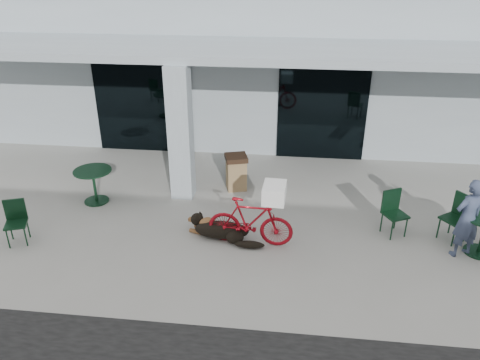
# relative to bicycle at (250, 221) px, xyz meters

# --- Properties ---
(ground) EXTENTS (80.00, 80.00, 0.00)m
(ground) POSITION_rel_bicycle_xyz_m (-0.29, -0.40, -0.51)
(ground) COLOR #A09F97
(ground) RESTS_ON ground
(building) EXTENTS (22.00, 7.00, 4.50)m
(building) POSITION_rel_bicycle_xyz_m (-0.29, 8.10, 1.74)
(building) COLOR #A2B0B8
(building) RESTS_ON ground
(storefront_glass_left) EXTENTS (2.80, 0.06, 2.70)m
(storefront_glass_left) POSITION_rel_bicycle_xyz_m (-3.49, 4.58, 0.84)
(storefront_glass_left) COLOR black
(storefront_glass_left) RESTS_ON ground
(storefront_glass_right) EXTENTS (2.40, 0.06, 2.70)m
(storefront_glass_right) POSITION_rel_bicycle_xyz_m (1.51, 4.58, 0.84)
(storefront_glass_right) COLOR black
(storefront_glass_right) RESTS_ON ground
(column) EXTENTS (0.50, 0.50, 3.12)m
(column) POSITION_rel_bicycle_xyz_m (-1.79, 1.90, 1.05)
(column) COLOR #A2B0B8
(column) RESTS_ON ground
(overhang) EXTENTS (22.00, 2.80, 0.18)m
(overhang) POSITION_rel_bicycle_xyz_m (-0.29, 3.20, 2.70)
(overhang) COLOR #A2B0B8
(overhang) RESTS_ON column
(bicycle) EXTENTS (1.71, 0.57, 1.01)m
(bicycle) POSITION_rel_bicycle_xyz_m (0.00, 0.00, 0.00)
(bicycle) COLOR #A40D19
(bicycle) RESTS_ON ground
(laundry_basket) EXTENTS (0.45, 0.59, 0.34)m
(laundry_basket) POSITION_rel_bicycle_xyz_m (0.45, -0.02, 0.67)
(laundry_basket) COLOR white
(laundry_basket) RESTS_ON bicycle
(dog) EXTENTS (1.35, 0.83, 0.43)m
(dog) POSITION_rel_bicycle_xyz_m (-0.59, 0.12, -0.29)
(dog) COLOR black
(dog) RESTS_ON ground
(cup_near_dog) EXTENTS (0.08, 0.08, 0.09)m
(cup_near_dog) POSITION_rel_bicycle_xyz_m (-0.18, 0.60, -0.46)
(cup_near_dog) COLOR white
(cup_near_dog) RESTS_ON ground
(cafe_table_near) EXTENTS (0.91, 0.91, 0.81)m
(cafe_table_near) POSITION_rel_bicycle_xyz_m (-3.75, 1.33, -0.10)
(cafe_table_near) COLOR #133720
(cafe_table_near) RESTS_ON ground
(cafe_chair_near) EXTENTS (0.53, 0.55, 0.89)m
(cafe_chair_near) POSITION_rel_bicycle_xyz_m (-4.61, -0.51, -0.06)
(cafe_chair_near) COLOR #133720
(cafe_chair_near) RESTS_ON ground
(cafe_chair_far_a) EXTENTS (0.59, 0.61, 0.95)m
(cafe_chair_far_a) POSITION_rel_bicycle_xyz_m (2.90, 0.68, -0.03)
(cafe_chair_far_a) COLOR #133720
(cafe_chair_far_a) RESTS_ON ground
(cafe_chair_far_b) EXTENTS (0.65, 0.64, 0.98)m
(cafe_chair_far_b) POSITION_rel_bicycle_xyz_m (4.03, 0.61, -0.02)
(cafe_chair_far_b) COLOR #133720
(cafe_chair_far_b) RESTS_ON ground
(person) EXTENTS (0.69, 0.58, 1.60)m
(person) POSITION_rel_bicycle_xyz_m (4.05, 0.09, 0.29)
(person) COLOR #394460
(person) RESTS_ON ground
(trash_receptacle) EXTENTS (0.63, 0.63, 0.87)m
(trash_receptacle) POSITION_rel_bicycle_xyz_m (-0.58, 2.40, -0.07)
(trash_receptacle) COLOR olive
(trash_receptacle) RESTS_ON ground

